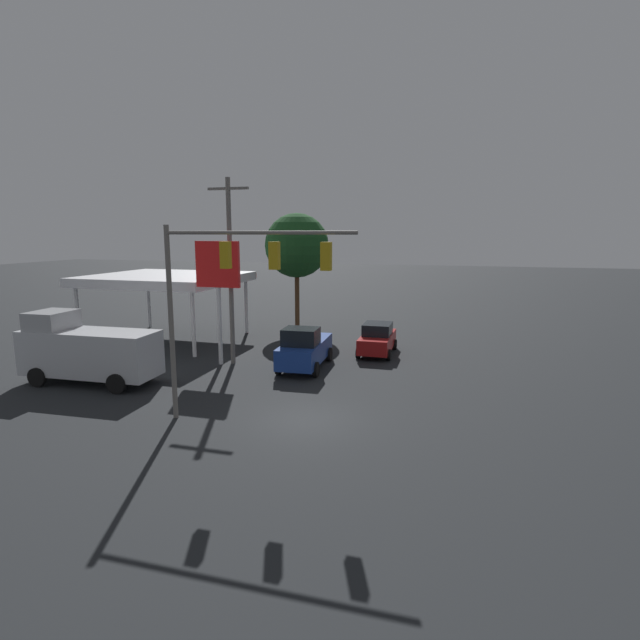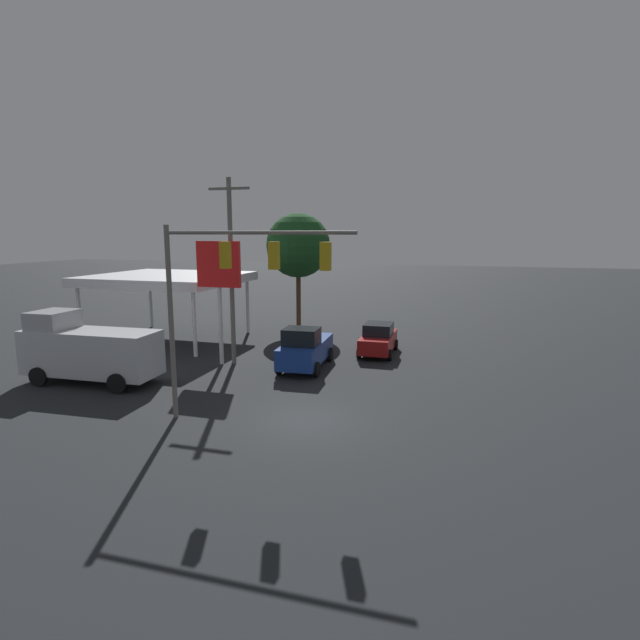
{
  "view_description": "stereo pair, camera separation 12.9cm",
  "coord_description": "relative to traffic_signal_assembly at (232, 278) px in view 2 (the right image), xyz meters",
  "views": [
    {
      "loc": [
        -5.8,
        18.2,
        7.43
      ],
      "look_at": [
        0.0,
        -2.0,
        3.75
      ],
      "focal_mm": 28.0,
      "sensor_mm": 36.0,
      "label": 1
    },
    {
      "loc": [
        -5.92,
        18.17,
        7.43
      ],
      "look_at": [
        0.0,
        -2.0,
        3.75
      ],
      "focal_mm": 28.0,
      "sensor_mm": 36.0,
      "label": 2
    }
  ],
  "objects": [
    {
      "name": "ground_plane",
      "position": [
        -2.5,
        -1.21,
        -5.76
      ],
      "size": [
        200.0,
        200.0,
        0.0
      ],
      "primitive_type": "plane",
      "color": "black"
    },
    {
      "name": "traffic_signal_assembly",
      "position": [
        0.0,
        0.0,
        0.0
      ],
      "size": [
        7.56,
        0.43,
        7.74
      ],
      "color": "slate",
      "rests_on": "ground"
    },
    {
      "name": "utility_pole",
      "position": [
        4.22,
        -8.46,
        -0.27
      ],
      "size": [
        2.4,
        0.26,
        10.4
      ],
      "color": "slate",
      "rests_on": "ground"
    },
    {
      "name": "gas_station_canopy",
      "position": [
        11.35,
        -13.07,
        -1.51
      ],
      "size": [
        9.58,
        8.91,
        4.59
      ],
      "color": "silver",
      "rests_on": "ground"
    },
    {
      "name": "price_sign",
      "position": [
        4.82,
        -8.12,
        -0.49
      ],
      "size": [
        2.6,
        0.27,
        6.98
      ],
      "color": "silver",
      "rests_on": "ground"
    },
    {
      "name": "pickup_parked",
      "position": [
        -0.06,
        -8.58,
        -4.65
      ],
      "size": [
        2.48,
        5.3,
        2.4
      ],
      "rotation": [
        0.0,
        0.0,
        1.62
      ],
      "color": "navy",
      "rests_on": "ground"
    },
    {
      "name": "delivery_truck",
      "position": [
        9.47,
        -2.97,
        -4.07
      ],
      "size": [
        6.88,
        2.76,
        3.58
      ],
      "rotation": [
        0.0,
        0.0,
        0.04
      ],
      "color": "silver",
      "rests_on": "ground"
    },
    {
      "name": "sedan_far",
      "position": [
        -3.38,
        -13.03,
        -4.81
      ],
      "size": [
        2.1,
        4.42,
        1.93
      ],
      "rotation": [
        0.0,
        0.0,
        1.58
      ],
      "color": "maroon",
      "rests_on": "ground"
    },
    {
      "name": "street_tree",
      "position": [
        4.11,
        -19.75,
        0.68
      ],
      "size": [
        4.93,
        4.93,
        8.93
      ],
      "color": "#4C331E",
      "rests_on": "ground"
    }
  ]
}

